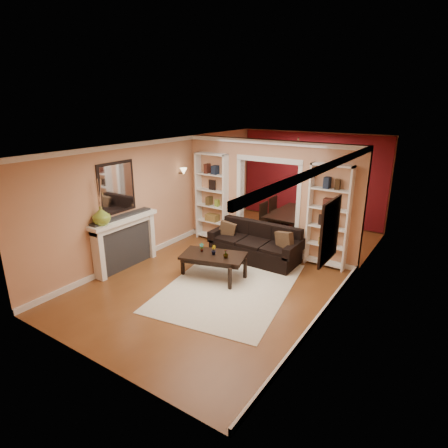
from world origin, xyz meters
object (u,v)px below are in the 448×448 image
Objects in this scene: bookshelf_right at (329,217)px; fireplace at (126,243)px; bookshelf_left at (212,197)px; dining_table at (293,223)px; coffee_table at (214,266)px; sofa at (255,243)px.

bookshelf_right is 1.35× the size of fireplace.
bookshelf_left is 1.29× the size of dining_table.
bookshelf_left is at bearing 109.10° from coffee_table.
bookshelf_left is 1.35× the size of fireplace.
fireplace reaches higher than dining_table.
sofa is at bearing -158.67° from bookshelf_right.
fireplace is at bearing -145.20° from bookshelf_right.
dining_table is at bearing 68.42° from coffee_table.
coffee_table is (-0.28, -1.27, -0.16)m from sofa.
fireplace reaches higher than coffee_table.
coffee_table is at bearing 20.06° from fireplace.
sofa reaches higher than coffee_table.
sofa reaches higher than dining_table.
coffee_table is 2.45m from bookshelf_left.
bookshelf_right is at bearing 29.57° from coffee_table.
dining_table reaches higher than coffee_table.
coffee_table is at bearing 175.08° from dining_table.
bookshelf_right is at bearing -137.34° from dining_table.
fireplace is (-2.15, -1.95, 0.17)m from sofa.
fireplace is at bearing 152.31° from dining_table.
bookshelf_right reaches higher than dining_table.
fireplace reaches higher than sofa.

